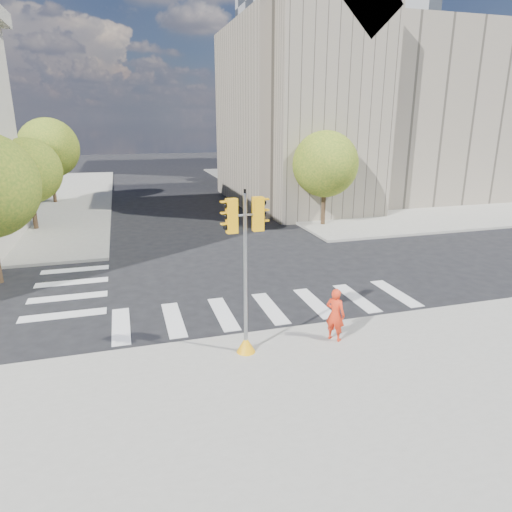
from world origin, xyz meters
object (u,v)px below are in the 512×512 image
at_px(lamp_near, 308,151).
at_px(photographer, 335,314).
at_px(traffic_signal, 246,287).
at_px(lamp_far, 254,142).

bearing_deg(lamp_near, photographer, -110.08).
bearing_deg(photographer, traffic_signal, 50.78).
height_order(traffic_signal, photographer, traffic_signal).
bearing_deg(photographer, lamp_far, -50.78).
bearing_deg(lamp_far, lamp_near, -90.00).
xyz_separation_m(lamp_near, lamp_far, (0.00, 14.00, 0.00)).
height_order(lamp_near, traffic_signal, lamp_near).
xyz_separation_m(lamp_near, traffic_signal, (-9.92, -19.23, -2.35)).
bearing_deg(lamp_far, traffic_signal, -106.62).
bearing_deg(photographer, lamp_near, -58.91).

